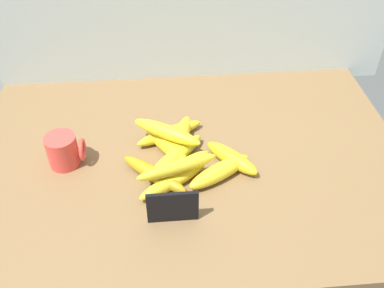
{
  "coord_description": "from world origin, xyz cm",
  "views": [
    {
      "loc": [
        -6.62,
        -78.38,
        76.74
      ],
      "look_at": [
        0.3,
        -0.44,
        8.0
      ],
      "focal_mm": 39.99,
      "sensor_mm": 36.0,
      "label": 1
    }
  ],
  "objects_px": {
    "banana_4": "(232,158)",
    "banana_5": "(175,157)",
    "banana_0": "(180,140)",
    "chalkboard_sign": "(173,208)",
    "banana_8": "(220,172)",
    "banana_10": "(177,167)",
    "banana_3": "(170,133)",
    "banana_9": "(167,132)",
    "banana_7": "(182,168)",
    "banana_6": "(154,174)",
    "banana_1": "(173,181)",
    "banana_2": "(166,145)",
    "coffee_mug": "(64,150)"
  },
  "relations": [
    {
      "from": "banana_2",
      "to": "banana_4",
      "type": "bearing_deg",
      "value": -22.16
    },
    {
      "from": "banana_3",
      "to": "banana_9",
      "type": "bearing_deg",
      "value": -101.05
    },
    {
      "from": "banana_4",
      "to": "banana_10",
      "type": "xyz_separation_m",
      "value": [
        -0.14,
        -0.05,
        0.03
      ]
    },
    {
      "from": "banana_5",
      "to": "banana_8",
      "type": "xyz_separation_m",
      "value": [
        0.1,
        -0.06,
        0.0
      ]
    },
    {
      "from": "banana_8",
      "to": "banana_7",
      "type": "bearing_deg",
      "value": 164.19
    },
    {
      "from": "banana_6",
      "to": "banana_1",
      "type": "bearing_deg",
      "value": -30.62
    },
    {
      "from": "banana_3",
      "to": "banana_4",
      "type": "distance_m",
      "value": 0.18
    },
    {
      "from": "coffee_mug",
      "to": "banana_7",
      "type": "relative_size",
      "value": 0.54
    },
    {
      "from": "chalkboard_sign",
      "to": "banana_6",
      "type": "xyz_separation_m",
      "value": [
        -0.04,
        0.12,
        -0.02
      ]
    },
    {
      "from": "banana_0",
      "to": "banana_5",
      "type": "xyz_separation_m",
      "value": [
        -0.02,
        -0.06,
        -0.0
      ]
    },
    {
      "from": "coffee_mug",
      "to": "banana_0",
      "type": "height_order",
      "value": "coffee_mug"
    },
    {
      "from": "banana_0",
      "to": "banana_6",
      "type": "bearing_deg",
      "value": -120.84
    },
    {
      "from": "chalkboard_sign",
      "to": "banana_7",
      "type": "bearing_deg",
      "value": 77.75
    },
    {
      "from": "banana_4",
      "to": "banana_5",
      "type": "bearing_deg",
      "value": 173.64
    },
    {
      "from": "banana_2",
      "to": "banana_1",
      "type": "bearing_deg",
      "value": -85.62
    },
    {
      "from": "banana_2",
      "to": "banana_9",
      "type": "relative_size",
      "value": 0.93
    },
    {
      "from": "banana_4",
      "to": "banana_8",
      "type": "relative_size",
      "value": 0.89
    },
    {
      "from": "chalkboard_sign",
      "to": "banana_3",
      "type": "distance_m",
      "value": 0.27
    },
    {
      "from": "banana_7",
      "to": "chalkboard_sign",
      "type": "bearing_deg",
      "value": -102.25
    },
    {
      "from": "chalkboard_sign",
      "to": "banana_6",
      "type": "height_order",
      "value": "chalkboard_sign"
    },
    {
      "from": "banana_3",
      "to": "banana_4",
      "type": "relative_size",
      "value": 1.19
    },
    {
      "from": "banana_8",
      "to": "banana_10",
      "type": "distance_m",
      "value": 0.11
    },
    {
      "from": "coffee_mug",
      "to": "banana_0",
      "type": "relative_size",
      "value": 0.46
    },
    {
      "from": "banana_8",
      "to": "banana_3",
      "type": "bearing_deg",
      "value": 125.17
    },
    {
      "from": "banana_8",
      "to": "banana_9",
      "type": "distance_m",
      "value": 0.17
    },
    {
      "from": "coffee_mug",
      "to": "banana_1",
      "type": "bearing_deg",
      "value": -21.62
    },
    {
      "from": "banana_4",
      "to": "banana_5",
      "type": "height_order",
      "value": "banana_4"
    },
    {
      "from": "chalkboard_sign",
      "to": "banana_0",
      "type": "relative_size",
      "value": 0.56
    },
    {
      "from": "banana_7",
      "to": "banana_10",
      "type": "xyz_separation_m",
      "value": [
        -0.01,
        -0.03,
        0.03
      ]
    },
    {
      "from": "banana_3",
      "to": "banana_7",
      "type": "relative_size",
      "value": 1.11
    },
    {
      "from": "banana_0",
      "to": "chalkboard_sign",
      "type": "bearing_deg",
      "value": -97.32
    },
    {
      "from": "banana_1",
      "to": "banana_6",
      "type": "bearing_deg",
      "value": 149.38
    },
    {
      "from": "banana_6",
      "to": "banana_9",
      "type": "height_order",
      "value": "banana_9"
    },
    {
      "from": "banana_0",
      "to": "banana_5",
      "type": "distance_m",
      "value": 0.07
    },
    {
      "from": "banana_6",
      "to": "coffee_mug",
      "type": "bearing_deg",
      "value": 160.34
    },
    {
      "from": "chalkboard_sign",
      "to": "banana_3",
      "type": "xyz_separation_m",
      "value": [
        0.01,
        0.27,
        -0.02
      ]
    },
    {
      "from": "chalkboard_sign",
      "to": "banana_2",
      "type": "xyz_separation_m",
      "value": [
        -0.0,
        0.23,
        -0.02
      ]
    },
    {
      "from": "banana_0",
      "to": "banana_10",
      "type": "height_order",
      "value": "banana_10"
    },
    {
      "from": "banana_8",
      "to": "banana_4",
      "type": "bearing_deg",
      "value": 51.48
    },
    {
      "from": "banana_8",
      "to": "banana_9",
      "type": "bearing_deg",
      "value": 136.55
    },
    {
      "from": "banana_0",
      "to": "banana_9",
      "type": "bearing_deg",
      "value": -163.13
    },
    {
      "from": "banana_2",
      "to": "banana_8",
      "type": "distance_m",
      "value": 0.16
    },
    {
      "from": "chalkboard_sign",
      "to": "banana_2",
      "type": "relative_size",
      "value": 0.62
    },
    {
      "from": "banana_4",
      "to": "chalkboard_sign",
      "type": "bearing_deg",
      "value": -133.53
    },
    {
      "from": "banana_4",
      "to": "banana_7",
      "type": "distance_m",
      "value": 0.12
    },
    {
      "from": "banana_1",
      "to": "banana_8",
      "type": "height_order",
      "value": "banana_8"
    },
    {
      "from": "banana_7",
      "to": "banana_8",
      "type": "bearing_deg",
      "value": -15.81
    },
    {
      "from": "chalkboard_sign",
      "to": "banana_7",
      "type": "relative_size",
      "value": 0.65
    },
    {
      "from": "chalkboard_sign",
      "to": "banana_4",
      "type": "height_order",
      "value": "chalkboard_sign"
    },
    {
      "from": "banana_5",
      "to": "coffee_mug",
      "type": "bearing_deg",
      "value": 174.69
    }
  ]
}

